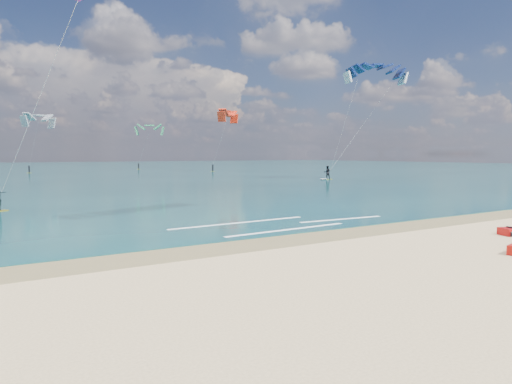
% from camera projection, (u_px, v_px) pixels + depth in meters
% --- Properties ---
extents(ground, '(320.00, 320.00, 0.00)m').
position_uv_depth(ground, '(112.00, 186.00, 51.67)').
color(ground, tan).
rests_on(ground, ground).
extents(wet_sand_strip, '(320.00, 2.40, 0.01)m').
position_uv_depth(wet_sand_strip, '(321.00, 236.00, 20.19)').
color(wet_sand_strip, brown).
rests_on(wet_sand_strip, ground).
extents(sea, '(320.00, 200.00, 0.04)m').
position_uv_depth(sea, '(43.00, 169.00, 106.11)').
color(sea, '#0B363C').
rests_on(sea, ground).
extents(kitesurfer_main, '(9.05, 9.09, 17.01)m').
position_uv_depth(kitesurfer_main, '(4.00, 60.00, 25.27)').
color(kitesurfer_main, yellow).
rests_on(kitesurfer_main, sea).
extents(kitesurfer_far, '(12.37, 7.31, 17.47)m').
position_uv_depth(kitesurfer_far, '(353.00, 115.00, 63.42)').
color(kitesurfer_far, yellow).
rests_on(kitesurfer_far, sea).
extents(shoreline_foam, '(12.18, 3.67, 0.01)m').
position_uv_depth(shoreline_foam, '(284.00, 224.00, 23.47)').
color(shoreline_foam, white).
rests_on(shoreline_foam, ground).
extents(distant_kites, '(68.27, 27.50, 12.74)m').
position_uv_depth(distant_kites, '(46.00, 143.00, 82.93)').
color(distant_kites, gray).
rests_on(distant_kites, ground).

